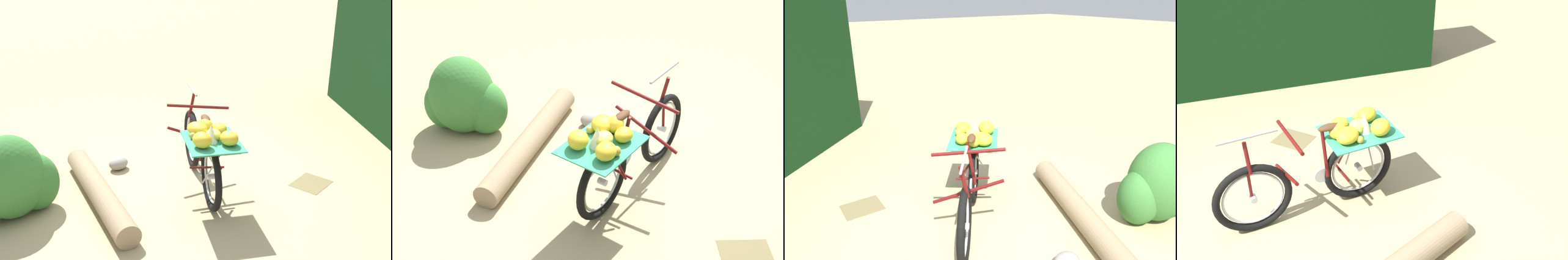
# 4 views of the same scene
# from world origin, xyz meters

# --- Properties ---
(ground_plane) EXTENTS (60.00, 60.00, 0.00)m
(ground_plane) POSITION_xyz_m (0.00, 0.00, 0.00)
(ground_plane) COLOR tan
(bicycle) EXTENTS (1.32, 1.59, 1.03)m
(bicycle) POSITION_xyz_m (0.09, 0.30, 0.52)
(bicycle) COLOR black
(bicycle) RESTS_ON ground_plane
(fallen_log) EXTENTS (0.95, 1.89, 0.25)m
(fallen_log) POSITION_xyz_m (1.02, -0.39, 0.12)
(fallen_log) COLOR #937A5B
(fallen_log) RESTS_ON ground_plane
(shrub_cluster) EXTENTS (0.93, 0.64, 0.88)m
(shrub_cluster) POSITION_xyz_m (1.74, -0.83, 0.39)
(shrub_cluster) COLOR #387533
(shrub_cluster) RESTS_ON ground_plane
(path_stone) EXTENTS (0.25, 0.21, 0.16)m
(path_stone) POSITION_xyz_m (0.36, -0.86, 0.08)
(path_stone) COLOR gray
(path_stone) RESTS_ON ground_plane
(leaf_litter_patch) EXTENTS (0.44, 0.36, 0.01)m
(leaf_litter_patch) POSITION_xyz_m (-0.88, 1.15, 0.00)
(leaf_litter_patch) COLOR olive
(leaf_litter_patch) RESTS_ON ground_plane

